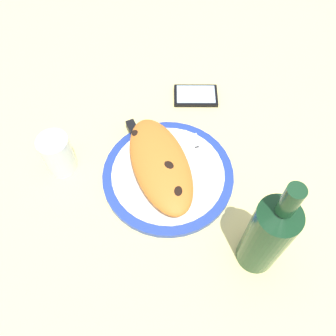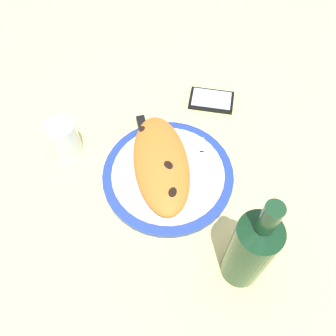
% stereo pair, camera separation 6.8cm
% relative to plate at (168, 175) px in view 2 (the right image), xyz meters
% --- Properties ---
extents(ground_plane, '(1.50, 1.50, 0.03)m').
position_rel_plate_xyz_m(ground_plane, '(0.00, 0.00, -0.02)').
color(ground_plane, '#E5D684').
extents(plate, '(0.29, 0.29, 0.02)m').
position_rel_plate_xyz_m(plate, '(0.00, 0.00, 0.00)').
color(plate, '#233D99').
rests_on(plate, ground_plane).
extents(calzone, '(0.28, 0.18, 0.05)m').
position_rel_plate_xyz_m(calzone, '(0.01, 0.02, 0.03)').
color(calzone, orange).
rests_on(calzone, plate).
extents(fork, '(0.17, 0.05, 0.00)m').
position_rel_plate_xyz_m(fork, '(0.03, -0.07, 0.01)').
color(fork, silver).
rests_on(fork, plate).
extents(knife, '(0.22, 0.10, 0.01)m').
position_rel_plate_xyz_m(knife, '(0.07, 0.06, 0.01)').
color(knife, silver).
rests_on(knife, plate).
extents(smartphone, '(0.07, 0.11, 0.01)m').
position_rel_plate_xyz_m(smartphone, '(0.23, -0.08, -0.00)').
color(smartphone, black).
rests_on(smartphone, ground_plane).
extents(water_glass, '(0.07, 0.07, 0.10)m').
position_rel_plate_xyz_m(water_glass, '(0.04, 0.24, 0.03)').
color(water_glass, silver).
rests_on(water_glass, ground_plane).
extents(wine_bottle, '(0.07, 0.07, 0.27)m').
position_rel_plate_xyz_m(wine_bottle, '(-0.19, -0.16, 0.10)').
color(wine_bottle, '#14381E').
rests_on(wine_bottle, ground_plane).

